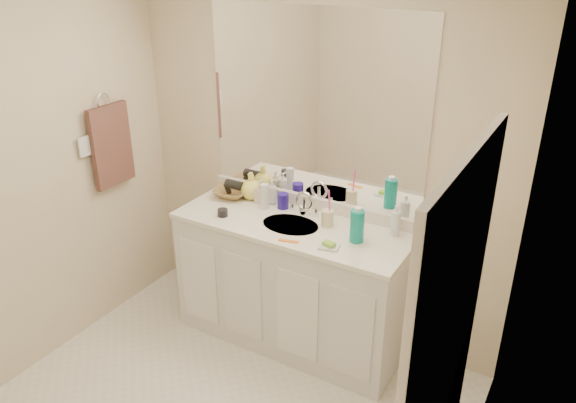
{
  "coord_description": "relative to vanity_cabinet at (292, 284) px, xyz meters",
  "views": [
    {
      "loc": [
        1.56,
        -1.7,
        2.48
      ],
      "look_at": [
        0.0,
        0.97,
        1.05
      ],
      "focal_mm": 35.0,
      "sensor_mm": 36.0,
      "label": 1
    }
  ],
  "objects": [
    {
      "name": "hand_towel",
      "position": [
        -1.25,
        -0.25,
        0.82
      ],
      "size": [
        0.04,
        0.32,
        0.55
      ],
      "primitive_type": "cube",
      "color": "#39231E",
      "rests_on": "towel_ring"
    },
    {
      "name": "green_soap",
      "position": [
        0.34,
        -0.16,
        0.48
      ],
      "size": [
        0.08,
        0.06,
        0.02
      ],
      "primitive_type": "cube",
      "rotation": [
        0.0,
        0.0,
        -0.24
      ],
      "color": "#82C630",
      "rests_on": "soap_dish"
    },
    {
      "name": "wicker_basket",
      "position": [
        -0.56,
        0.15,
        0.49
      ],
      "size": [
        0.27,
        0.27,
        0.06
      ],
      "primitive_type": "imported",
      "rotation": [
        0.0,
        0.0,
        0.11
      ],
      "color": "olive",
      "rests_on": "countertop"
    },
    {
      "name": "faucet",
      "position": [
        0.0,
        0.16,
        0.51
      ],
      "size": [
        0.02,
        0.02,
        0.11
      ],
      "primitive_type": "cylinder",
      "color": "silver",
      "rests_on": "countertop"
    },
    {
      "name": "hair_dryer",
      "position": [
        -0.54,
        0.15,
        0.54
      ],
      "size": [
        0.13,
        0.06,
        0.06
      ],
      "primitive_type": "cylinder",
      "rotation": [
        0.0,
        1.57,
        0.01
      ],
      "color": "black",
      "rests_on": "wicker_basket"
    },
    {
      "name": "toothbrush",
      "position": [
        0.22,
        0.08,
        0.6
      ],
      "size": [
        0.01,
        0.04,
        0.2
      ],
      "primitive_type": "cylinder",
      "rotation": [
        0.14,
        0.0,
        -0.0
      ],
      "color": "#F841B0",
      "rests_on": "tan_cup"
    },
    {
      "name": "mouthwash_bottle",
      "position": [
        0.44,
        -0.01,
        0.55
      ],
      "size": [
        0.09,
        0.09,
        0.2
      ],
      "primitive_type": "cylinder",
      "rotation": [
        0.0,
        0.0,
        0.13
      ],
      "color": "#0B8E82",
      "rests_on": "countertop"
    },
    {
      "name": "blue_mug",
      "position": [
        -0.16,
        0.16,
        0.51
      ],
      "size": [
        0.08,
        0.08,
        0.1
      ],
      "primitive_type": "cylinder",
      "rotation": [
        0.0,
        0.0,
        -0.1
      ],
      "color": "navy",
      "rests_on": "countertop"
    },
    {
      "name": "countertop",
      "position": [
        0.0,
        0.0,
        0.44
      ],
      "size": [
        1.52,
        0.57,
        0.03
      ],
      "primitive_type": "cube",
      "color": "white",
      "rests_on": "vanity_cabinet"
    },
    {
      "name": "sink_basin",
      "position": [
        0.0,
        -0.02,
        0.44
      ],
      "size": [
        0.37,
        0.37,
        0.02
      ],
      "primitive_type": "cylinder",
      "color": "silver",
      "rests_on": "countertop"
    },
    {
      "name": "orange_comb",
      "position": [
        0.1,
        -0.22,
        0.46
      ],
      "size": [
        0.12,
        0.05,
        0.01
      ],
      "primitive_type": "cube",
      "rotation": [
        0.0,
        0.0,
        0.25
      ],
      "color": "orange",
      "rests_on": "countertop"
    },
    {
      "name": "backsplash",
      "position": [
        0.0,
        0.26,
        0.5
      ],
      "size": [
        1.52,
        0.03,
        0.08
      ],
      "primitive_type": "cube",
      "color": "white",
      "rests_on": "countertop"
    },
    {
      "name": "mirror",
      "position": [
        0.0,
        0.27,
        1.14
      ],
      "size": [
        1.48,
        0.01,
        1.2
      ],
      "primitive_type": "cube",
      "color": "white",
      "rests_on": "wall_back"
    },
    {
      "name": "dark_jar",
      "position": [
        -0.44,
        -0.14,
        0.48
      ],
      "size": [
        0.08,
        0.08,
        0.05
      ],
      "primitive_type": "cylinder",
      "rotation": [
        0.0,
        0.0,
        -0.29
      ],
      "color": "black",
      "rests_on": "countertop"
    },
    {
      "name": "tan_cup",
      "position": [
        0.21,
        0.08,
        0.51
      ],
      "size": [
        0.09,
        0.09,
        0.1
      ],
      "primitive_type": "cylinder",
      "rotation": [
        0.0,
        0.0,
        0.24
      ],
      "color": "beige",
      "rests_on": "countertop"
    },
    {
      "name": "soap_dish",
      "position": [
        0.34,
        -0.16,
        0.46
      ],
      "size": [
        0.13,
        0.11,
        0.01
      ],
      "primitive_type": "cube",
      "rotation": [
        0.0,
        0.0,
        0.22
      ],
      "color": "silver",
      "rests_on": "countertop"
    },
    {
      "name": "clear_pump_bottle",
      "position": [
        0.61,
        0.18,
        0.53
      ],
      "size": [
        0.07,
        0.07,
        0.15
      ],
      "primitive_type": "cylinder",
      "rotation": [
        0.0,
        0.0,
        -0.33
      ],
      "color": "silver",
      "rests_on": "countertop"
    },
    {
      "name": "wall_back",
      "position": [
        0.0,
        0.28,
        0.77
      ],
      "size": [
        2.6,
        0.02,
        2.4
      ],
      "primitive_type": "cube",
      "color": "beige",
      "rests_on": "floor"
    },
    {
      "name": "extra_white_bottle",
      "position": [
        -0.26,
        0.1,
        0.54
      ],
      "size": [
        0.06,
        0.06,
        0.17
      ],
      "primitive_type": "cylinder",
      "rotation": [
        0.0,
        0.0,
        0.18
      ],
      "color": "silver",
      "rests_on": "countertop"
    },
    {
      "name": "switch_plate",
      "position": [
        -1.27,
        -0.45,
        0.88
      ],
      "size": [
        0.01,
        0.08,
        0.13
      ],
      "primitive_type": "cube",
      "color": "silver",
      "rests_on": "wall_left"
    },
    {
      "name": "soap_bottle_yellow",
      "position": [
        -0.43,
        0.19,
        0.55
      ],
      "size": [
        0.15,
        0.15,
        0.19
      ],
      "primitive_type": "imported",
      "rotation": [
        0.0,
        0.0,
        -0.0
      ],
      "color": "#F0EC5D",
      "rests_on": "countertop"
    },
    {
      "name": "vanity_cabinet",
      "position": [
        0.0,
        0.0,
        0.0
      ],
      "size": [
        1.5,
        0.55,
        0.85
      ],
      "primitive_type": "cube",
      "color": "silver",
      "rests_on": "floor"
    },
    {
      "name": "wall_left",
      "position": [
        -1.3,
        -1.02,
        0.77
      ],
      "size": [
        0.02,
        2.6,
        2.4
      ],
      "primitive_type": "cube",
      "color": "beige",
      "rests_on": "floor"
    },
    {
      "name": "wall_right",
      "position": [
        1.3,
        -1.02,
        0.77
      ],
      "size": [
        0.02,
        2.6,
        2.4
      ],
      "primitive_type": "cube",
      "color": "beige",
      "rests_on": "floor"
    },
    {
      "name": "towel_ring",
      "position": [
        -1.27,
        -0.25,
        1.12
      ],
      "size": [
        0.01,
        0.11,
        0.11
      ],
      "primitive_type": "torus",
      "rotation": [
        0.0,
        1.57,
        0.0
      ],
      "color": "silver",
      "rests_on": "wall_left"
    },
    {
      "name": "soap_bottle_cream",
      "position": [
        -0.34,
        0.17,
        0.53
      ],
      "size": [
        0.08,
        0.08,
        0.16
      ],
      "primitive_type": "imported",
      "rotation": [
        0.0,
        0.0,
        0.08
      ],
      "color": "beige",
      "rests_on": "countertop"
    },
    {
      "name": "soap_bottle_white",
      "position": [
        -0.26,
        0.19,
        0.54
      ],
      "size": [
        0.09,
        0.09,
        0.17
      ],
      "primitive_type": "imported",
      "rotation": [
        0.0,
        0.0,
        0.38
      ],
      "color": "white",
      "rests_on": "countertop"
    }
  ]
}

